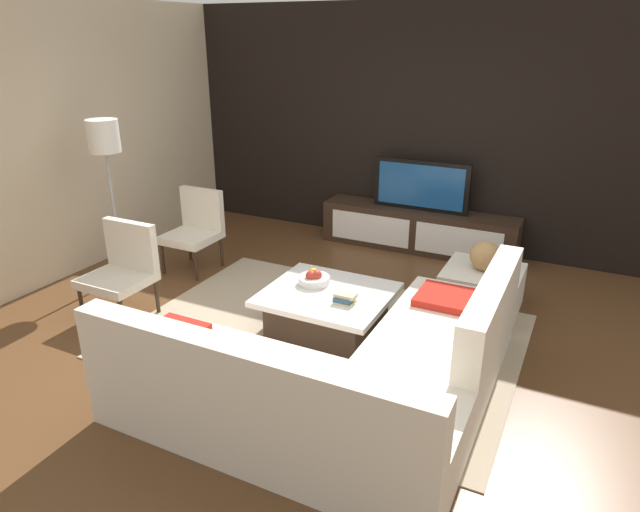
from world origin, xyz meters
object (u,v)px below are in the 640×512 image
Objects in this scene: coffee_table at (327,310)px; book_stack at (345,298)px; accent_chair_near at (123,265)px; floor_lamp at (105,147)px; fruit_bowl at (314,278)px; decorative_ball at (485,256)px; media_console at (418,230)px; accent_chair_far at (196,225)px; sectional_couch at (347,376)px; television at (421,186)px; ottoman at (481,289)px.

coffee_table is 0.33m from book_stack.
coffee_table is 1.22× the size of accent_chair_near.
fruit_bowl is (2.31, 0.02, -0.97)m from floor_lamp.
accent_chair_near is 3.13× the size of decorative_ball.
coffee_table is 1.56m from decorative_ball.
accent_chair_far reaches higher than media_console.
coffee_table is 0.31m from fruit_bowl.
floor_lamp is (-3.10, 1.04, 1.11)m from sectional_couch.
television reaches higher than coffee_table.
accent_chair_near is 3.31m from decorative_ball.
coffee_table is 2.76m from floor_lamp.
accent_chair_far is (-2.04, -1.61, -0.31)m from television.
decorative_ball is at bearing 43.16° from coffee_table.
floor_lamp is at bearing -137.33° from accent_chair_far.
television reaches higher than ottoman.
media_console is at bearing 98.95° from sectional_couch.
accent_chair_far reaches higher than ottoman.
accent_chair_near is at bearing -151.79° from ottoman.
television reaches higher than fruit_bowl.
fruit_bowl is 1.01× the size of decorative_ball.
book_stack is (2.71, -0.20, -0.98)m from floor_lamp.
floor_lamp is at bearing -139.43° from television.
fruit_bowl is 1.85m from accent_chair_far.
media_console is at bearing 92.79° from book_stack.
fruit_bowl is 1.58× the size of book_stack.
television is at bearing 33.38° from accent_chair_far.
ottoman is at bearing 33.26° from accent_chair_near.
book_stack is at bearing 115.25° from sectional_couch.
floor_lamp is at bearing 143.44° from accent_chair_near.
coffee_table is at bearing -24.50° from accent_chair_far.
accent_chair_near is 1.24× the size of ottoman.
accent_chair_near is 1.29m from floor_lamp.
sectional_couch is 2.73× the size of accent_chair_far.
book_stack is (-0.39, 0.84, 0.13)m from sectional_couch.
floor_lamp is 1.92× the size of accent_chair_far.
fruit_bowl is at bearing 0.45° from floor_lamp.
book_stack is (-0.89, -1.16, -0.12)m from decorative_ball.
floor_lamp reaches higher than book_stack.
floor_lamp is (-0.68, 0.60, 0.91)m from accent_chair_near.
accent_chair_far is (-1.75, 0.59, 0.06)m from fruit_bowl.
decorative_ball reaches higher than coffee_table.
accent_chair_near is at bearing -168.80° from book_stack.
fruit_bowl is (-0.18, 0.10, 0.23)m from coffee_table.
coffee_table is 3.79× the size of fruit_bowl.
media_console is 2.61m from accent_chair_far.
sectional_couch is (0.51, -3.26, 0.04)m from media_console.
fruit_bowl is at bearing -143.89° from ottoman.
decorative_ball is (2.92, 1.57, 0.05)m from accent_chair_near.
television is at bearing 90.00° from media_console.
media_console reaches higher than book_stack.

